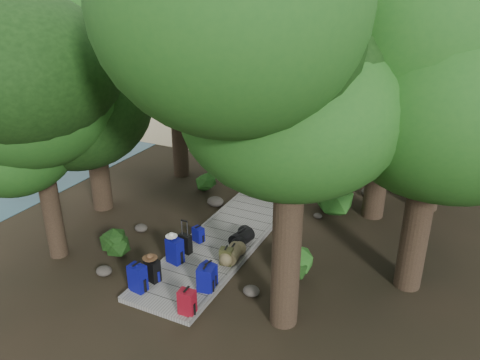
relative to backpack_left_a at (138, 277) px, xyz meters
The scene contains 51 objects.
ground 4.61m from the backpack_left_a, 80.64° to the left, with size 120.00×120.00×0.00m, color black.
sand_beach 20.54m from the backpack_left_a, 87.92° to the left, with size 40.00×22.00×0.02m, color tan.
water_bay 42.99m from the backpack_left_a, 136.64° to the left, with size 50.00×60.00×0.02m, color #25454D.
distant_hill 65.57m from the backpack_left_a, 126.78° to the left, with size 32.00×16.00×12.00m, color black.
boardwalk 5.59m from the backpack_left_a, 82.31° to the left, with size 2.00×12.00×0.12m, color gray.
backpack_left_a is the anchor object (origin of this frame).
backpack_left_b 0.50m from the backpack_left_a, 80.05° to the left, with size 0.36×0.25×0.66m, color black, non-canonical shape.
backpack_left_c 1.45m from the backpack_left_a, 84.98° to the left, with size 0.42×0.30×0.78m, color #05077F, non-canonical shape.
backpack_left_d 2.66m from the backpack_left_a, 87.19° to the left, with size 0.32×0.23×0.49m, color #05077F, non-canonical shape.
backpack_right_a 1.55m from the backpack_left_a, ahead, with size 0.37×0.27×0.67m, color maroon, non-canonical shape.
backpack_right_b 1.65m from the backpack_left_a, 25.34° to the left, with size 0.39×0.28×0.71m, color #05077F, non-canonical shape.
backpack_right_c 1.73m from the backpack_left_a, 34.37° to the left, with size 0.37×0.27×0.64m, color #05077F, non-canonical shape.
backpack_right_d 2.41m from the backpack_left_a, 54.23° to the left, with size 0.34×0.24×0.52m, color #39391A, non-canonical shape.
duffel_right_khaki 2.65m from the backpack_left_a, 55.96° to the left, with size 0.41×0.62×0.41m, color brown, non-canonical shape.
duffel_right_black 3.32m from the backpack_left_a, 66.09° to the left, with size 0.43×0.69×0.43m, color black, non-canonical shape.
suitcase_on_boardwalk 1.98m from the backpack_left_a, 86.61° to the left, with size 0.35×0.19×0.55m, color black, non-canonical shape.
lone_suitcase_on_sand 12.79m from the backpack_left_a, 84.44° to the left, with size 0.39×0.22×0.61m, color black, non-canonical shape.
hat_brown 0.58m from the backpack_left_a, 84.58° to the left, with size 0.38×0.38×0.11m, color #51351E, non-canonical shape.
hat_white 1.50m from the backpack_left_a, 87.87° to the left, with size 0.32×0.32×0.11m, color silver, non-canonical shape.
kayak 14.01m from the backpack_left_a, 97.94° to the left, with size 0.67×3.09×0.31m, color #A40E0E.
sun_lounger 15.49m from the backpack_left_a, 75.82° to the left, with size 0.60×1.87×0.60m, color silver, non-canonical shape.
tree_right_a 5.36m from the backpack_left_a, 10.26° to the left, with size 5.37×5.37×8.95m, color black, non-canonical shape.
tree_right_b 7.89m from the backpack_left_a, 29.17° to the left, with size 5.19×5.19×9.27m, color black, non-canonical shape.
tree_right_c 9.17m from the backpack_left_a, 57.43° to the left, with size 5.77×5.77×9.98m, color black, non-canonical shape.
tree_right_d 11.07m from the backpack_left_a, 54.26° to the left, with size 5.84×5.84×10.71m, color black, non-canonical shape.
tree_right_e 13.06m from the backpack_left_a, 67.78° to the left, with size 4.76×4.76×8.56m, color black, non-canonical shape.
tree_left_a 4.37m from the backpack_left_a, behind, with size 4.22×4.22×7.03m, color black, non-canonical shape.
tree_left_b 6.66m from the backpack_left_a, 140.27° to the left, with size 5.16×5.16×9.29m, color black, non-canonical shape.
tree_left_c 8.52m from the backpack_left_a, 114.67° to the left, with size 4.96×4.96×8.63m, color black, non-canonical shape.
tree_back_a 19.88m from the backpack_left_a, 93.56° to the left, with size 5.72×5.72×9.91m, color black, non-canonical shape.
tree_back_b 20.74m from the backpack_left_a, 82.89° to the left, with size 6.12×6.12×10.93m, color black, non-canonical shape.
tree_back_c 21.43m from the backpack_left_a, 73.24° to the left, with size 4.50×4.50×8.11m, color black, non-canonical shape.
tree_back_d 19.40m from the backpack_left_a, 103.55° to the left, with size 4.21×4.21×7.02m, color black, non-canonical shape.
palm_right_a 11.52m from the backpack_left_a, 69.77° to the left, with size 4.71×4.71×8.02m, color #194012, non-canonical shape.
palm_right_b 17.38m from the backpack_left_a, 70.40° to the left, with size 4.05×4.05×7.82m, color #194012, non-canonical shape.
palm_right_c 17.74m from the backpack_left_a, 79.99° to the left, with size 4.41×4.41×7.01m, color #194012, non-canonical shape.
palm_left_a 12.44m from the backpack_left_a, 107.58° to the left, with size 4.76×4.76×7.57m, color #194012, non-canonical shape.
rock_left_a 1.40m from the backpack_left_a, 168.83° to the left, with size 0.43×0.39×0.24m, color #4C473F, non-canonical shape.
rock_left_b 3.19m from the backpack_left_a, 126.05° to the left, with size 0.40×0.36×0.22m, color #4C473F, non-canonical shape.
rock_left_c 5.15m from the backpack_left_a, 97.32° to the left, with size 0.57×0.52×0.32m, color #4C473F, non-canonical shape.
rock_left_d 7.79m from the backpack_left_a, 100.60° to the left, with size 0.27×0.25×0.15m, color #4C473F, non-canonical shape.
rock_right_a 2.79m from the backpack_left_a, 25.13° to the left, with size 0.42×0.38×0.23m, color #4C473F, non-canonical shape.
rock_right_b 4.42m from the backpack_left_a, 48.51° to the left, with size 0.48×0.43×0.26m, color #4C473F, non-canonical shape.
rock_right_c 6.41m from the backpack_left_a, 64.39° to the left, with size 0.29×0.26×0.16m, color #4C473F, non-canonical shape.
rock_right_d 9.05m from the backpack_left_a, 64.43° to the left, with size 0.56×0.50×0.31m, color #4C473F, non-canonical shape.
shrub_left_a 2.04m from the backpack_left_a, 142.41° to the left, with size 0.94×0.94×0.85m, color #1F5519, non-canonical shape.
shrub_left_b 6.04m from the backpack_left_a, 104.09° to the left, with size 0.83×0.83×0.75m, color #1F5519, non-canonical shape.
shrub_left_c 9.42m from the backpack_left_a, 101.32° to the left, with size 1.05×1.05×0.94m, color #1F5519, non-canonical shape.
shrub_right_a 3.96m from the backpack_left_a, 33.67° to the left, with size 0.89×0.89×0.80m, color #1F5519, non-canonical shape.
shrub_right_b 7.17m from the backpack_left_a, 64.85° to the left, with size 1.37×1.37×1.24m, color #1F5519, non-canonical shape.
shrub_right_c 10.66m from the backpack_left_a, 76.67° to the left, with size 0.77×0.77×0.70m, color #1F5519, non-canonical shape.
Camera 1 is at (5.63, -11.94, 7.14)m, focal length 35.00 mm.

